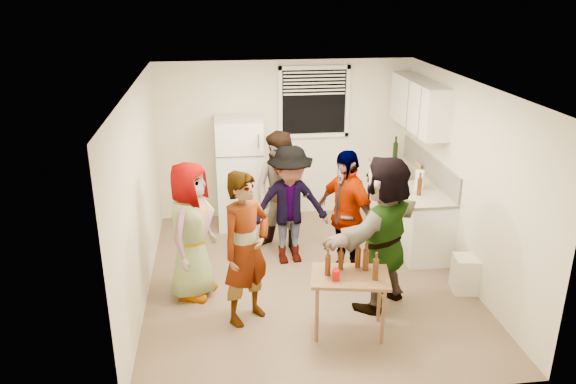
{
  "coord_description": "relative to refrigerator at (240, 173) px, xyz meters",
  "views": [
    {
      "loc": [
        -1.06,
        -6.31,
        3.6
      ],
      "look_at": [
        -0.22,
        0.17,
        1.15
      ],
      "focal_mm": 35.0,
      "sensor_mm": 36.0,
      "label": 1
    }
  ],
  "objects": [
    {
      "name": "upper_cabinets",
      "position": [
        2.58,
        -0.53,
        1.1
      ],
      "size": [
        0.34,
        1.6,
        0.7
      ],
      "primitive_type": "cube",
      "color": "white",
      "rests_on": "room"
    },
    {
      "name": "guest_grey",
      "position": [
        -0.67,
        -2.05,
        -0.85
      ],
      "size": [
        1.88,
        1.44,
        0.54
      ],
      "primitive_type": "imported",
      "rotation": [
        0.0,
        0.0,
        1.15
      ],
      "color": "gray",
      "rests_on": "ground"
    },
    {
      "name": "window",
      "position": [
        1.2,
        0.33,
        1.0
      ],
      "size": [
        1.12,
        0.1,
        1.06
      ],
      "primitive_type": null,
      "color": "white",
      "rests_on": "room"
    },
    {
      "name": "counter_lower",
      "position": [
        2.45,
        -0.73,
        -0.42
      ],
      "size": [
        0.6,
        2.2,
        0.86
      ],
      "primitive_type": "cube",
      "color": "white",
      "rests_on": "ground"
    },
    {
      "name": "wine_bottle",
      "position": [
        2.5,
        0.14,
        0.05
      ],
      "size": [
        0.08,
        0.08,
        0.3
      ],
      "primitive_type": "cylinder",
      "color": "black",
      "rests_on": "countertop"
    },
    {
      "name": "guest_back_right",
      "position": [
        0.6,
        -1.34,
        -0.85
      ],
      "size": [
        1.22,
        1.74,
        0.61
      ],
      "primitive_type": "imported",
      "rotation": [
        0.0,
        0.0,
        0.11
      ],
      "color": "#404045",
      "rests_on": "ground"
    },
    {
      "name": "paper_towel",
      "position": [
        2.43,
        -1.18,
        0.05
      ],
      "size": [
        0.12,
        0.12,
        0.27
      ],
      "primitive_type": "cylinder",
      "color": "white",
      "rests_on": "countertop"
    },
    {
      "name": "trash_bin",
      "position": [
        2.65,
        -2.41,
        -0.6
      ],
      "size": [
        0.35,
        0.35,
        0.46
      ],
      "primitive_type": "cube",
      "rotation": [
        0.0,
        0.0,
        -0.14
      ],
      "color": "silver",
      "rests_on": "ground"
    },
    {
      "name": "countertop",
      "position": [
        2.45,
        -0.73,
        0.03
      ],
      "size": [
        0.64,
        2.22,
        0.04
      ],
      "primitive_type": "cube",
      "color": "beige",
      "rests_on": "counter_lower"
    },
    {
      "name": "beer_bottle_table",
      "position": [
        0.94,
        -2.92,
        -0.16
      ],
      "size": [
        0.06,
        0.06,
        0.21
      ],
      "primitive_type": "cylinder",
      "color": "#47230C",
      "rests_on": "serving_table"
    },
    {
      "name": "serving_table",
      "position": [
        1.02,
        -3.07,
        -0.85
      ],
      "size": [
        0.91,
        0.69,
        0.69
      ],
      "primitive_type": null,
      "rotation": [
        0.0,
        0.0,
        -0.19
      ],
      "color": "brown",
      "rests_on": "ground"
    },
    {
      "name": "blue_cup",
      "position": [
        2.19,
        -1.35,
        0.05
      ],
      "size": [
        0.08,
        0.08,
        0.11
      ],
      "primitive_type": "cylinder",
      "color": "#0B3CA4",
      "rests_on": "countertop"
    },
    {
      "name": "room",
      "position": [
        0.75,
        -1.88,
        -0.85
      ],
      "size": [
        4.0,
        4.5,
        2.5
      ],
      "primitive_type": null,
      "color": "#EDE6CB",
      "rests_on": "ground"
    },
    {
      "name": "guest_stripe",
      "position": [
        -0.06,
        -2.68,
        -0.85
      ],
      "size": [
        1.61,
        1.77,
        0.42
      ],
      "primitive_type": "imported",
      "rotation": [
        0.0,
        0.0,
        0.68
      ],
      "color": "#141933",
      "rests_on": "ground"
    },
    {
      "name": "backsplash",
      "position": [
        2.74,
        -0.73,
        0.23
      ],
      "size": [
        0.03,
        2.2,
        0.36
      ],
      "primitive_type": "cube",
      "color": "#ADA89F",
      "rests_on": "countertop"
    },
    {
      "name": "guest_back_left",
      "position": [
        0.53,
        -1.02,
        -0.85
      ],
      "size": [
        1.66,
        1.91,
        0.66
      ],
      "primitive_type": "imported",
      "rotation": [
        0.0,
        0.0,
        -0.59
      ],
      "color": "brown",
      "rests_on": "ground"
    },
    {
      "name": "kettle",
      "position": [
        2.4,
        -0.73,
        0.05
      ],
      "size": [
        0.3,
        0.28,
        0.21
      ],
      "primitive_type": null,
      "rotation": [
        0.0,
        0.0,
        -0.35
      ],
      "color": "silver",
      "rests_on": "countertop"
    },
    {
      "name": "refrigerator",
      "position": [
        0.0,
        0.0,
        0.0
      ],
      "size": [
        0.7,
        0.7,
        1.7
      ],
      "primitive_type": "cube",
      "color": "white",
      "rests_on": "ground"
    },
    {
      "name": "guest_orange",
      "position": [
        1.52,
        -2.56,
        -0.85
      ],
      "size": [
        2.49,
        2.5,
        0.54
      ],
      "primitive_type": "imported",
      "rotation": [
        0.0,
        0.0,
        3.85
      ],
      "color": "#F49E54",
      "rests_on": "ground"
    },
    {
      "name": "beer_bottle_counter",
      "position": [
        2.35,
        -1.4,
        0.05
      ],
      "size": [
        0.06,
        0.06,
        0.24
      ],
      "primitive_type": "cylinder",
      "color": "#47230C",
      "rests_on": "countertop"
    },
    {
      "name": "picture_frame",
      "position": [
        2.67,
        -0.48,
        0.13
      ],
      "size": [
        0.02,
        0.19,
        0.16
      ],
      "primitive_type": "cube",
      "color": "gold",
      "rests_on": "countertop"
    },
    {
      "name": "red_cup",
      "position": [
        0.84,
        -3.14,
        -0.16
      ],
      "size": [
        0.08,
        0.08,
        0.11
      ],
      "primitive_type": "cylinder",
      "color": "#C60806",
      "rests_on": "serving_table"
    },
    {
      "name": "guest_black",
      "position": [
        1.24,
        -1.83,
        -0.85
      ],
      "size": [
        1.97,
        1.69,
        0.42
      ],
      "primitive_type": "imported",
      "rotation": [
        0.0,
        0.0,
        -1.07
      ],
      "color": "black",
      "rests_on": "ground"
    }
  ]
}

